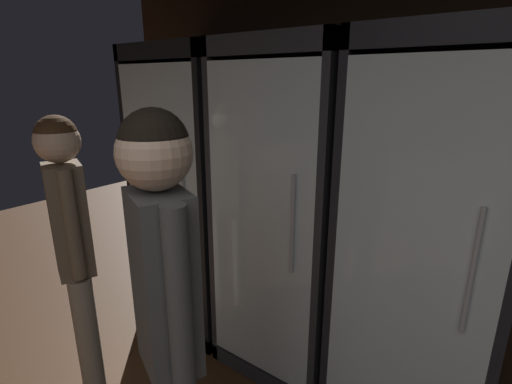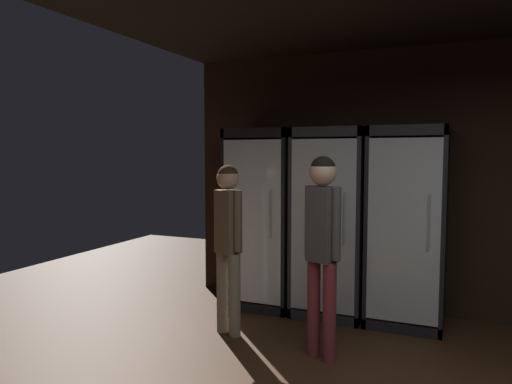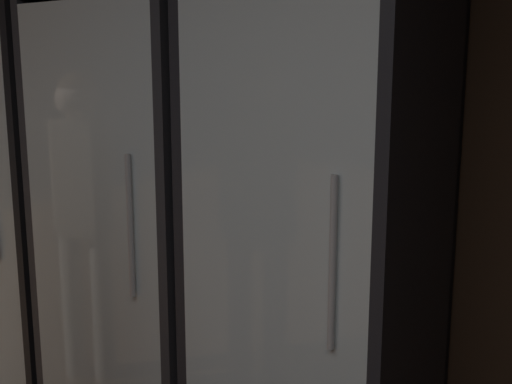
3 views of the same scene
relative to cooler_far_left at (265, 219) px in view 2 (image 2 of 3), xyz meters
name	(u,v)px [view 2 (image 2 of 3)]	position (x,y,z in m)	size (l,w,h in m)	color
wall_back	(466,183)	(2.05, 0.34, 0.44)	(6.00, 0.06, 2.80)	black
cooler_far_left	(265,219)	(0.00, 0.00, 0.00)	(0.73, 0.70, 1.96)	black
cooler_left	(332,223)	(0.76, 0.00, 0.00)	(0.73, 0.70, 1.96)	#2B2B30
cooler_center	(407,229)	(1.53, 0.00, -0.01)	(0.73, 0.70, 1.96)	black
shopper_near	(322,234)	(0.98, -1.17, 0.08)	(0.33, 0.24, 1.68)	brown
shopper_far	(228,233)	(0.03, -1.00, 0.00)	(0.30, 0.23, 1.59)	gray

